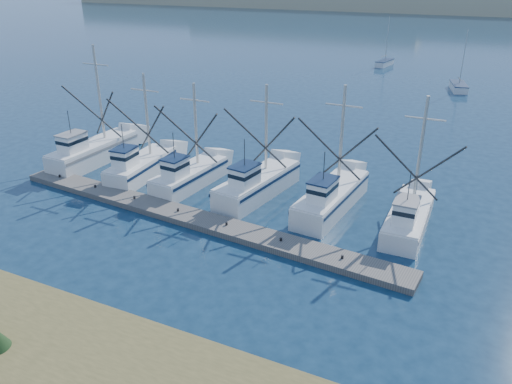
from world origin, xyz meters
TOP-DOWN VIEW (x-y plane):
  - ground at (0.00, 0.00)m, footprint 500.00×500.00m
  - floating_dock at (-8.18, 6.52)m, footprint 30.83×4.82m
  - trawler_fleet at (-8.80, 11.72)m, footprint 29.52×9.10m
  - sailboat_near at (4.67, 55.95)m, footprint 2.96×5.50m
  - sailboat_far at (-8.75, 70.64)m, footprint 2.29×5.29m

SIDE VIEW (x-z plane):
  - ground at x=0.00m, z-range 0.00..0.00m
  - floating_dock at x=-8.18m, z-range 0.00..0.41m
  - sailboat_near at x=4.67m, z-range -3.55..4.55m
  - sailboat_far at x=-8.75m, z-range -3.54..4.56m
  - trawler_fleet at x=-8.80m, z-range -3.96..5.94m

